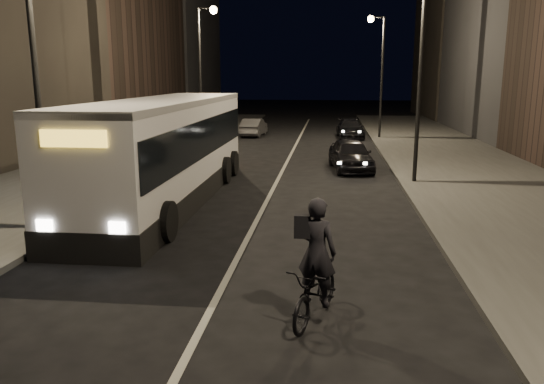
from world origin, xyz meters
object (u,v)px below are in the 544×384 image
(cyclist_on_bicycle, at_px, (316,280))
(car_far, at_px, (350,129))
(city_bus, at_px, (166,146))
(car_mid, at_px, (254,127))
(streetlight_right_far, at_px, (379,60))
(streetlight_left_far, at_px, (204,58))
(streetlight_right_mid, at_px, (415,48))
(car_near, at_px, (351,155))
(streetlight_left_near, at_px, (42,35))

(cyclist_on_bicycle, distance_m, car_far, 29.39)
(city_bus, height_order, car_mid, city_bus)
(streetlight_right_far, height_order, streetlight_left_far, same)
(streetlight_right_mid, distance_m, car_near, 6.06)
(streetlight_right_far, height_order, car_mid, streetlight_right_far)
(streetlight_right_far, height_order, city_bus, streetlight_right_far)
(cyclist_on_bicycle, bearing_deg, city_bus, 140.15)
(streetlight_left_near, height_order, cyclist_on_bicycle, streetlight_left_near)
(streetlight_right_mid, height_order, car_mid, streetlight_right_mid)
(car_mid, relative_size, car_far, 0.90)
(city_bus, relative_size, car_far, 3.01)
(streetlight_left_far, relative_size, car_near, 1.90)
(streetlight_left_near, relative_size, car_far, 1.85)
(car_mid, distance_m, car_far, 7.02)
(streetlight_left_far, height_order, city_bus, streetlight_left_far)
(streetlight_right_far, xyz_separation_m, streetlight_left_near, (-10.66, -24.00, 0.00))
(streetlight_left_near, relative_size, cyclist_on_bicycle, 3.50)
(city_bus, xyz_separation_m, car_mid, (0.07, 20.83, -1.28))
(streetlight_right_far, relative_size, car_near, 1.90)
(cyclist_on_bicycle, bearing_deg, car_near, 104.42)
(streetlight_right_mid, distance_m, streetlight_right_far, 16.00)
(streetlight_right_far, bearing_deg, streetlight_left_far, -150.64)
(car_far, bearing_deg, streetlight_left_far, -146.48)
(cyclist_on_bicycle, bearing_deg, streetlight_left_far, 126.50)
(streetlight_right_far, distance_m, streetlight_left_far, 12.24)
(streetlight_left_near, bearing_deg, streetlight_left_far, 90.00)
(car_mid, bearing_deg, car_far, -179.94)
(streetlight_right_far, bearing_deg, car_mid, 173.13)
(city_bus, relative_size, car_near, 3.10)
(streetlight_left_near, xyz_separation_m, city_bus, (1.85, 4.23, -3.43))
(streetlight_left_far, distance_m, car_near, 11.80)
(car_near, bearing_deg, car_mid, 107.44)
(streetlight_left_near, relative_size, streetlight_left_far, 1.00)
(car_mid, bearing_deg, streetlight_left_far, 78.03)
(city_bus, bearing_deg, cyclist_on_bicycle, -58.37)
(streetlight_right_far, height_order, car_far, streetlight_right_far)
(streetlight_right_mid, height_order, streetlight_left_near, same)
(car_mid, bearing_deg, cyclist_on_bicycle, 103.55)
(streetlight_right_mid, distance_m, car_mid, 19.74)
(city_bus, height_order, car_near, city_bus)
(cyclist_on_bicycle, height_order, car_mid, cyclist_on_bicycle)
(streetlight_right_mid, bearing_deg, streetlight_left_far, 136.84)
(car_mid, height_order, car_far, car_mid)
(streetlight_left_far, bearing_deg, car_mid, 74.76)
(streetlight_right_far, xyz_separation_m, car_mid, (-8.74, 1.05, -4.71))
(car_near, distance_m, car_far, 13.43)
(streetlight_left_near, height_order, city_bus, streetlight_left_near)
(car_far, bearing_deg, streetlight_right_far, -24.07)
(streetlight_right_far, distance_m, streetlight_left_near, 26.26)
(streetlight_left_near, bearing_deg, streetlight_right_mid, 36.88)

